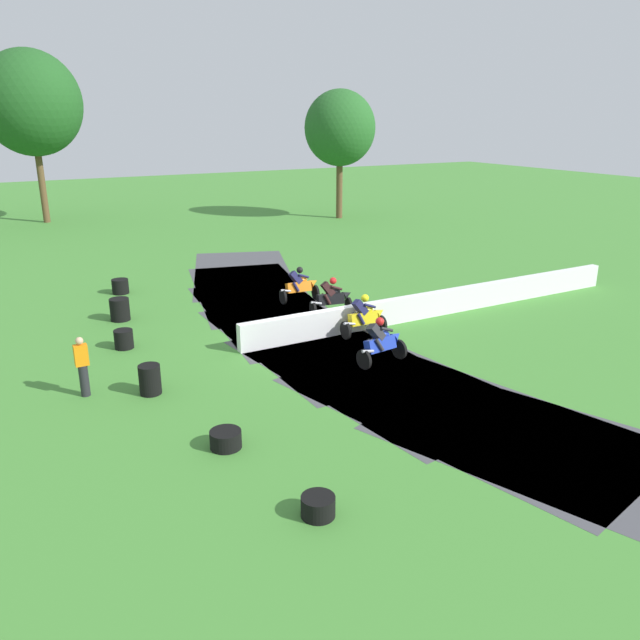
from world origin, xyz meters
The scene contains 16 objects.
ground_plane centered at (0.00, 0.00, 0.00)m, with size 120.00×120.00×0.00m, color #428433.
track_asphalt centered at (0.74, 0.01, 0.00)m, with size 7.95×29.22×0.01m.
safety_barrier centered at (5.80, 0.06, 0.45)m, with size 0.30×16.46×0.90m, color white.
motorcycle_lead_orange centered at (1.82, 4.11, 0.64)m, with size 1.70×0.85×1.43m.
motorcycle_chase_black centered at (2.07, 2.00, 0.66)m, with size 1.71×0.92×1.43m.
motorcycle_trailing_yellow centered at (1.89, -0.50, 0.65)m, with size 1.68×0.74×1.43m.
motorcycle_fourth_blue centered at (1.03, -2.78, 0.63)m, with size 1.67×0.95×1.42m.
tire_stack_near centered at (-4.20, 8.64, 0.30)m, with size 0.67×0.67×0.60m.
tire_stack_mid_a centered at (-4.96, 5.04, 0.40)m, with size 0.69×0.69×0.80m.
tire_stack_mid_b centered at (-5.47, 2.08, 0.30)m, with size 0.59×0.59×0.60m.
tire_stack_far centered at (-5.59, -1.72, 0.40)m, with size 0.57×0.57×0.80m.
tire_stack_extra_a centered at (-4.85, -5.35, 0.20)m, with size 0.71×0.71×0.40m.
tire_stack_extra_b centered at (-4.25, -8.52, 0.20)m, with size 0.64×0.64×0.40m.
track_marshal centered at (-7.13, -1.02, 0.82)m, with size 0.34×0.24×1.63m.
tree_far_left centered at (13.76, 21.44, 6.12)m, with size 4.86×4.86×8.70m.
tree_mid_rise centered at (-4.77, 29.41, 7.71)m, with size 6.39×6.39×11.09m.
Camera 1 is at (-8.95, -17.18, 7.05)m, focal length 35.18 mm.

